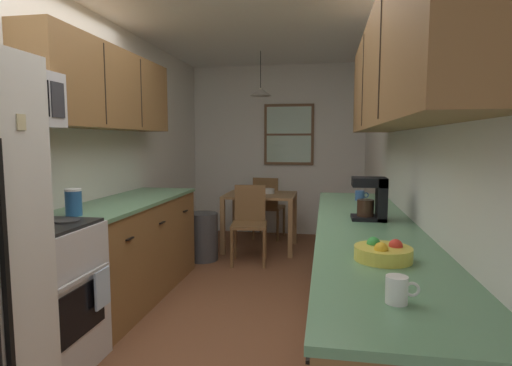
{
  "coord_description": "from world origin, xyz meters",
  "views": [
    {
      "loc": [
        0.73,
        -2.56,
        1.42
      ],
      "look_at": [
        0.07,
        1.31,
        1.01
      ],
      "focal_mm": 28.54,
      "sensor_mm": 36.0,
      "label": 1
    }
  ],
  "objects": [
    {
      "name": "storage_canister",
      "position": [
        -1.0,
        -0.01,
        1.0
      ],
      "size": [
        0.11,
        0.11,
        0.19
      ],
      "color": "#265999",
      "rests_on": "counter_left"
    },
    {
      "name": "fruit_bowl",
      "position": [
        0.99,
        -0.75,
        0.94
      ],
      "size": [
        0.25,
        0.25,
        0.09
      ],
      "color": "#E5D14C",
      "rests_on": "counter_right"
    },
    {
      "name": "upper_cabinets_right",
      "position": [
        1.14,
        -0.03,
        1.84
      ],
      "size": [
        0.33,
        2.83,
        0.68
      ],
      "color": "brown"
    },
    {
      "name": "dining_chair_far",
      "position": [
        -0.09,
        3.22,
        0.5
      ],
      "size": [
        0.45,
        0.45,
        0.9
      ],
      "color": "brown",
      "rests_on": "ground"
    },
    {
      "name": "upper_cabinets_left",
      "position": [
        -1.14,
        0.75,
        1.86
      ],
      "size": [
        0.33,
        1.92,
        0.68
      ],
      "color": "brown"
    },
    {
      "name": "ceiling_slab",
      "position": [
        0.0,
        1.0,
        2.59
      ],
      "size": [
        4.4,
        9.0,
        0.08
      ],
      "primitive_type": "cube",
      "color": "white"
    },
    {
      "name": "coffee_maker",
      "position": [
        1.04,
        0.19,
        1.05
      ],
      "size": [
        0.22,
        0.18,
        0.28
      ],
      "color": "black",
      "rests_on": "counter_right"
    },
    {
      "name": "pendant_light",
      "position": [
        -0.1,
        2.64,
        2.05
      ],
      "size": [
        0.27,
        0.27,
        0.55
      ],
      "color": "black"
    },
    {
      "name": "mug_spare",
      "position": [
        0.97,
        -1.23,
        0.94
      ],
      "size": [
        0.11,
        0.07,
        0.09
      ],
      "color": "white",
      "rests_on": "counter_right"
    },
    {
      "name": "dining_table",
      "position": [
        -0.1,
        2.64,
        0.61
      ],
      "size": [
        0.9,
        0.74,
        0.73
      ],
      "color": "olive",
      "rests_on": "ground"
    },
    {
      "name": "counter_left",
      "position": [
        -1.0,
        0.8,
        0.45
      ],
      "size": [
        0.64,
        1.84,
        0.9
      ],
      "color": "brown",
      "rests_on": "ground"
    },
    {
      "name": "wall_back",
      "position": [
        0.0,
        3.65,
        1.27
      ],
      "size": [
        4.4,
        0.1,
        2.55
      ],
      "primitive_type": "cube",
      "color": "white",
      "rests_on": "ground"
    },
    {
      "name": "trash_bin",
      "position": [
        -0.7,
        2.03,
        0.28
      ],
      "size": [
        0.36,
        0.36,
        0.57
      ],
      "primitive_type": "cylinder",
      "color": "#3F3F42",
      "rests_on": "ground"
    },
    {
      "name": "stove_range",
      "position": [
        -0.99,
        -0.44,
        0.47
      ],
      "size": [
        0.66,
        0.64,
        1.1
      ],
      "color": "silver",
      "rests_on": "ground"
    },
    {
      "name": "dining_chair_near",
      "position": [
        -0.14,
        2.06,
        0.5
      ],
      "size": [
        0.44,
        0.44,
        0.9
      ],
      "color": "brown",
      "rests_on": "ground"
    },
    {
      "name": "microwave_over_range",
      "position": [
        -1.11,
        -0.44,
        1.67
      ],
      "size": [
        0.39,
        0.6,
        0.34
      ],
      "color": "silver"
    },
    {
      "name": "back_window",
      "position": [
        0.18,
        3.58,
        1.52
      ],
      "size": [
        0.74,
        0.05,
        0.91
      ],
      "color": "brown"
    },
    {
      "name": "wall_left",
      "position": [
        -1.35,
        1.0,
        1.27
      ],
      "size": [
        0.1,
        9.0,
        2.55
      ],
      "primitive_type": "cube",
      "color": "white",
      "rests_on": "ground"
    },
    {
      "name": "ground_plane",
      "position": [
        0.0,
        1.0,
        0.0
      ],
      "size": [
        12.0,
        12.0,
        0.0
      ],
      "primitive_type": "plane",
      "color": "brown"
    },
    {
      "name": "counter_right",
      "position": [
        1.0,
        0.02,
        0.45
      ],
      "size": [
        0.64,
        3.15,
        0.9
      ],
      "color": "brown",
      "rests_on": "ground"
    },
    {
      "name": "wall_right",
      "position": [
        1.35,
        1.0,
        1.27
      ],
      "size": [
        0.1,
        9.0,
        2.55
      ],
      "primitive_type": "cube",
      "color": "white",
      "rests_on": "ground"
    },
    {
      "name": "dish_towel",
      "position": [
        -0.64,
        -0.28,
        0.5
      ],
      "size": [
        0.02,
        0.16,
        0.24
      ],
      "primitive_type": "cube",
      "color": "silver"
    },
    {
      "name": "mug_by_coffeemaker",
      "position": [
        1.03,
        1.1,
        0.94
      ],
      "size": [
        0.12,
        0.08,
        0.09
      ],
      "color": "#335999",
      "rests_on": "counter_right"
    },
    {
      "name": "table_serving_bowl",
      "position": [
        -0.03,
        2.72,
        0.76
      ],
      "size": [
        0.2,
        0.2,
        0.06
      ],
      "primitive_type": "cylinder",
      "color": "silver",
      "rests_on": "dining_table"
    }
  ]
}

